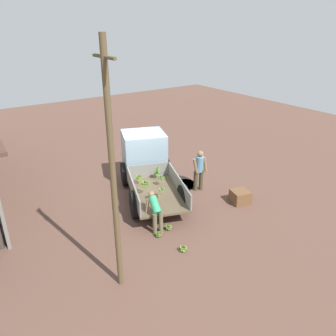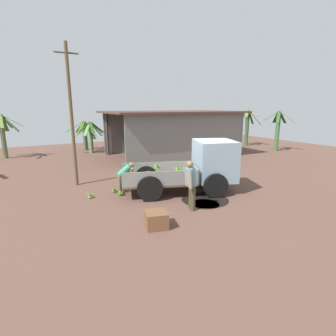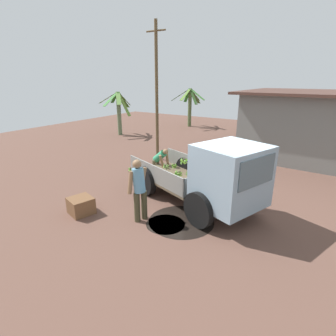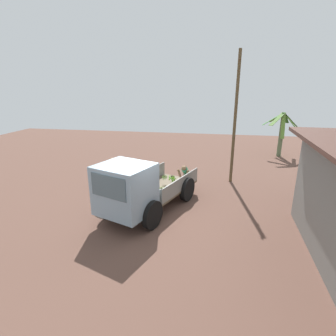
# 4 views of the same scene
# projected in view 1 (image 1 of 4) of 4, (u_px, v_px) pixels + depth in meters

# --- Properties ---
(ground) EXTENTS (36.00, 36.00, 0.00)m
(ground) POSITION_uv_depth(u_px,v_px,m) (140.00, 185.00, 13.89)
(ground) COLOR brown
(mud_patch_0) EXTENTS (1.07, 1.07, 0.01)m
(mud_patch_0) POSITION_uv_depth(u_px,v_px,m) (184.00, 184.00, 13.96)
(mud_patch_0) COLOR black
(mud_patch_0) RESTS_ON ground
(mud_patch_1) EXTENTS (1.83, 1.83, 0.01)m
(mud_patch_1) POSITION_uv_depth(u_px,v_px,m) (173.00, 184.00, 13.98)
(mud_patch_1) COLOR black
(mud_patch_1) RESTS_ON ground
(cargo_truck) EXTENTS (4.97, 3.25, 2.16)m
(cargo_truck) POSITION_uv_depth(u_px,v_px,m) (146.00, 160.00, 13.49)
(cargo_truck) COLOR brown
(cargo_truck) RESTS_ON ground
(utility_pole) EXTENTS (0.97, 0.14, 6.14)m
(utility_pole) POSITION_uv_depth(u_px,v_px,m) (113.00, 174.00, 7.39)
(utility_pole) COLOR brown
(utility_pole) RESTS_ON ground
(person_foreground_visitor) EXTENTS (0.47, 0.66, 1.75)m
(person_foreground_visitor) POSITION_uv_depth(u_px,v_px,m) (199.00, 169.00, 13.08)
(person_foreground_visitor) COLOR #403C26
(person_foreground_visitor) RESTS_ON ground
(person_worker_loading) EXTENTS (0.74, 0.61, 1.26)m
(person_worker_loading) POSITION_uv_depth(u_px,v_px,m) (155.00, 210.00, 10.62)
(person_worker_loading) COLOR brown
(person_worker_loading) RESTS_ON ground
(banana_bunch_on_ground_0) EXTENTS (0.22, 0.22, 0.20)m
(banana_bunch_on_ground_0) POSITION_uv_depth(u_px,v_px,m) (158.00, 234.00, 10.49)
(banana_bunch_on_ground_0) COLOR brown
(banana_bunch_on_ground_0) RESTS_ON ground
(banana_bunch_on_ground_1) EXTENTS (0.24, 0.24, 0.20)m
(banana_bunch_on_ground_1) POSITION_uv_depth(u_px,v_px,m) (183.00, 248.00, 9.81)
(banana_bunch_on_ground_1) COLOR #413A2A
(banana_bunch_on_ground_1) RESTS_ON ground
(banana_bunch_on_ground_2) EXTENTS (0.24, 0.25, 0.20)m
(banana_bunch_on_ground_2) POSITION_uv_depth(u_px,v_px,m) (169.00, 227.00, 10.83)
(banana_bunch_on_ground_2) COLOR brown
(banana_bunch_on_ground_2) RESTS_ON ground
(wooden_crate_0) EXTENTS (0.79, 0.79, 0.49)m
(wooden_crate_0) POSITION_uv_depth(u_px,v_px,m) (240.00, 197.00, 12.46)
(wooden_crate_0) COLOR brown
(wooden_crate_0) RESTS_ON ground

